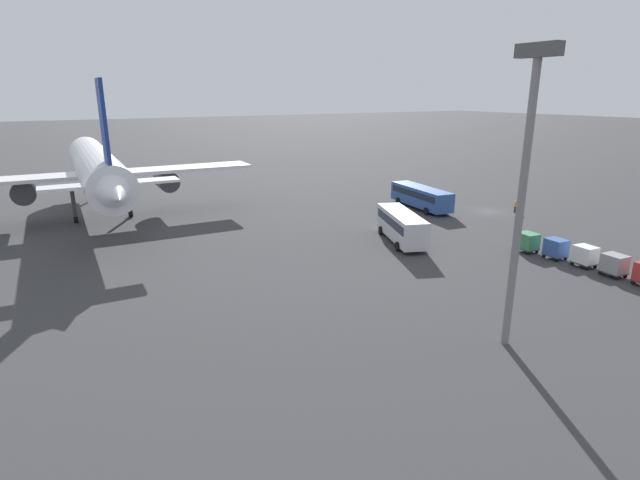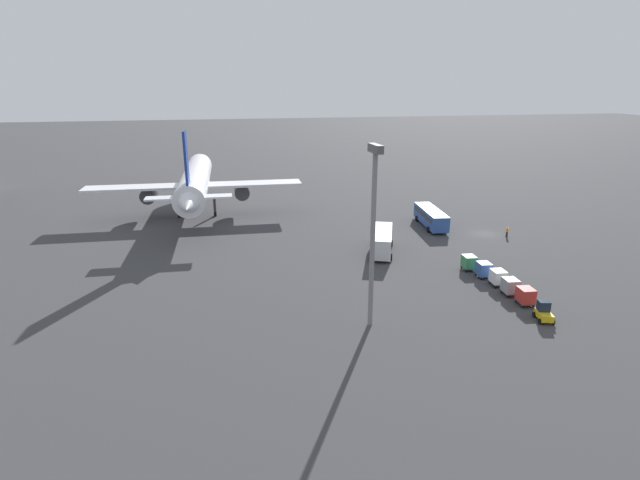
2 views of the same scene
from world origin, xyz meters
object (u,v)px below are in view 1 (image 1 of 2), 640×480
(worker_person, at_px, (516,206))
(cargo_cart_blue, at_px, (556,248))
(cargo_cart_grey, at_px, (614,264))
(cargo_cart_white, at_px, (585,255))
(airplane, at_px, (97,169))
(shuttle_bus_near, at_px, (421,196))
(shuttle_bus_far, at_px, (401,224))
(cargo_cart_green, at_px, (528,241))

(worker_person, relative_size, cargo_cart_blue, 0.81)
(cargo_cart_grey, distance_m, cargo_cart_white, 2.92)
(airplane, bearing_deg, cargo_cart_grey, -139.69)
(shuttle_bus_near, height_order, cargo_cart_grey, shuttle_bus_near)
(shuttle_bus_far, relative_size, cargo_cart_green, 4.98)
(cargo_cart_blue, relative_size, cargo_cart_green, 1.00)
(airplane, xyz_separation_m, cargo_cart_blue, (-41.77, -36.72, -5.39))
(cargo_cart_white, height_order, cargo_cart_blue, same)
(shuttle_bus_far, xyz_separation_m, worker_person, (2.98, -22.92, -1.13))
(airplane, xyz_separation_m, cargo_cart_white, (-44.68, -36.99, -5.39))
(airplane, height_order, cargo_cart_green, airplane)
(shuttle_bus_near, bearing_deg, shuttle_bus_far, 139.17)
(worker_person, bearing_deg, shuttle_bus_near, 47.69)
(shuttle_bus_near, xyz_separation_m, cargo_cart_green, (-21.47, 4.31, -0.67))
(airplane, bearing_deg, shuttle_bus_far, -134.35)
(shuttle_bus_near, distance_m, shuttle_bus_far, 17.73)
(airplane, distance_m, cargo_cart_blue, 55.87)
(worker_person, bearing_deg, cargo_cart_blue, 139.34)
(cargo_cart_grey, bearing_deg, shuttle_bus_near, -6.94)
(cargo_cart_grey, height_order, cargo_cart_green, same)
(shuttle_bus_near, distance_m, cargo_cart_white, 27.54)
(shuttle_bus_far, relative_size, cargo_cart_white, 4.98)
(shuttle_bus_far, relative_size, cargo_cart_grey, 4.98)
(shuttle_bus_near, distance_m, worker_person, 13.07)
(cargo_cart_grey, height_order, cargo_cart_white, same)
(airplane, xyz_separation_m, cargo_cart_green, (-38.85, -36.18, -5.39))
(worker_person, bearing_deg, cargo_cart_grey, 148.17)
(cargo_cart_green, bearing_deg, shuttle_bus_far, 42.69)
(cargo_cart_blue, bearing_deg, cargo_cart_grey, -179.01)
(airplane, relative_size, shuttle_bus_near, 3.86)
(worker_person, bearing_deg, cargo_cart_green, 132.32)
(shuttle_bus_far, height_order, cargo_cart_white, shuttle_bus_far)
(cargo_cart_white, relative_size, cargo_cart_green, 1.00)
(shuttle_bus_far, xyz_separation_m, cargo_cart_blue, (-12.64, -9.50, -0.81))
(cargo_cart_grey, bearing_deg, airplane, 37.72)
(cargo_cart_grey, bearing_deg, cargo_cart_blue, 0.99)
(worker_person, relative_size, cargo_cart_grey, 0.81)
(shuttle_bus_near, bearing_deg, cargo_cart_green, 176.32)
(airplane, distance_m, shuttle_bus_far, 40.12)
(shuttle_bus_near, height_order, cargo_cart_blue, shuttle_bus_near)
(worker_person, distance_m, cargo_cart_white, 22.73)
(cargo_cart_grey, xyz_separation_m, cargo_cart_blue, (5.84, 0.10, 0.00))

